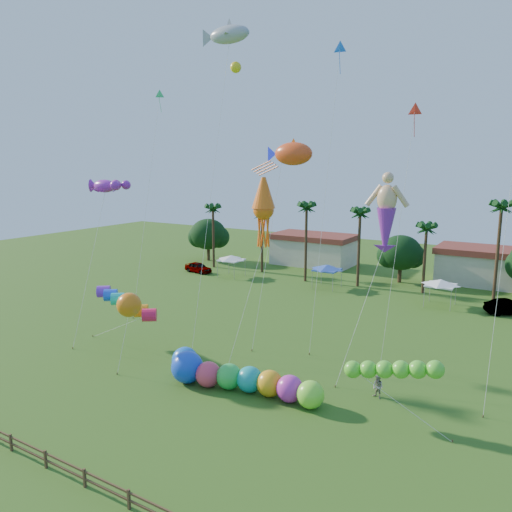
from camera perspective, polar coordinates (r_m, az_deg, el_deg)
The scene contains 21 objects.
ground at distance 31.65m, azimuth -10.08°, elevation -19.19°, with size 160.00×160.00×0.00m, color #285116.
tree_line at distance 67.00m, azimuth 18.11°, elevation 0.26°, with size 69.46×8.91×11.00m.
buildings_row at distance 74.82m, azimuth 14.15°, elevation -0.28°, with size 35.00×7.00×4.00m.
tent_row at distance 63.07m, azimuth 7.90°, elevation -1.34°, with size 31.00×4.00×0.60m.
fence at distance 27.84m, azimuth -19.02°, elevation -22.67°, with size 36.12×0.12×1.00m.
car_a at distance 72.97m, azimuth -6.62°, elevation -1.30°, with size 1.77×4.41×1.50m, color #4C4C54.
car_b at distance 58.82m, azimuth 26.98°, elevation -5.25°, with size 1.67×4.79×1.58m, color #4C4C54.
spectator_b at distance 35.67m, azimuth 13.76°, elevation -14.34°, with size 0.77×0.60×1.58m, color #A89C8C.
caterpillar_inflatable at distance 35.51m, azimuth -1.93°, elevation -13.81°, with size 11.46×3.46×2.33m.
blue_ball at distance 38.87m, azimuth -8.13°, elevation -11.68°, with size 1.98×1.98×1.98m, color blue.
rainbow_tube at distance 42.75m, azimuth -14.00°, elevation -6.15°, with size 9.76×4.46×4.11m.
green_worm at distance 32.25m, azimuth 11.01°, elevation -12.60°, with size 9.04×2.17×3.69m.
orange_ball_kite at distance 38.35m, azimuth -14.31°, elevation -5.44°, with size 2.31×2.31×6.19m.
merman_kite at distance 37.70m, azimuth 14.64°, elevation 4.20°, with size 3.06×6.02×14.50m.
fish_kite at distance 44.06m, azimuth 4.30°, elevation 11.57°, with size 5.59×6.92×17.54m.
shark_kite at distance 46.34m, azimuth -3.06°, elevation 23.94°, with size 5.56×7.56×27.32m.
squid_kite at distance 41.04m, azimuth 0.86°, elevation 5.32°, with size 2.49×6.13×14.65m.
lobster_kite at distance 44.47m, azimuth -16.91°, elevation 7.66°, with size 4.45×4.90×14.52m.
delta_kite_red at distance 40.72m, azimuth 17.65°, elevation 15.06°, with size 1.35×3.63×20.13m.
delta_kite_green at distance 53.83m, azimuth -11.05°, elevation 16.92°, with size 1.01×5.03×22.99m.
delta_kite_blue at distance 43.27m, azimuth 9.50°, elevation 21.65°, with size 1.20×3.86×25.22m.
Camera 1 is at (18.60, -20.31, 15.60)m, focal length 35.00 mm.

